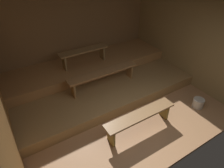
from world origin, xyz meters
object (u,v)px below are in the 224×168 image
object	(u,v)px
bench_middle_center	(84,53)
pail_floor	(198,103)
bench_lower_center	(103,74)
bench_floor_center	(140,117)

from	to	relation	value
bench_middle_center	pail_floor	bearing A→B (deg)	-54.55
bench_lower_center	pail_floor	distance (m)	2.70
bench_floor_center	bench_middle_center	world-z (taller)	bench_middle_center
bench_middle_center	bench_floor_center	bearing A→B (deg)	-86.69
bench_floor_center	bench_middle_center	size ratio (longest dim) A/B	1.20
bench_floor_center	bench_middle_center	xyz separation A→B (m)	(-0.15, 2.61, 0.57)
bench_lower_center	bench_middle_center	world-z (taller)	bench_middle_center
bench_floor_center	bench_lower_center	xyz separation A→B (m)	(-0.04, 1.63, 0.30)
bench_middle_center	bench_lower_center	bearing A→B (deg)	-83.52
bench_floor_center	bench_middle_center	bearing A→B (deg)	93.31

